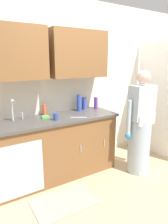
# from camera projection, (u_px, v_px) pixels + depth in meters

# --- Properties ---
(ground_plane) EXTENTS (9.00, 9.00, 0.00)m
(ground_plane) POSITION_uv_depth(u_px,v_px,m) (111.00, 187.00, 2.86)
(ground_plane) COLOR tan
(kitchen_wall_with_uppers) EXTENTS (4.80, 0.44, 2.70)m
(kitchen_wall_with_uppers) POSITION_uv_depth(u_px,v_px,m) (68.00, 78.00, 3.25)
(kitchen_wall_with_uppers) COLOR silver
(kitchen_wall_with_uppers) RESTS_ON ground
(closet_door_panel) EXTENTS (0.04, 1.10, 2.10)m
(closet_door_panel) POSITION_uv_depth(u_px,v_px,m) (161.00, 100.00, 3.66)
(closet_door_panel) COLOR silver
(closet_door_panel) RESTS_ON ground
(counter_cabinet) EXTENTS (1.90, 0.62, 0.90)m
(counter_cabinet) POSITION_uv_depth(u_px,v_px,m) (54.00, 149.00, 3.05)
(counter_cabinet) COLOR brown
(counter_cabinet) RESTS_ON ground
(countertop) EXTENTS (1.96, 0.66, 0.04)m
(countertop) POSITION_uv_depth(u_px,v_px,m) (53.00, 119.00, 2.93)
(countertop) COLOR #474442
(countertop) RESTS_ON counter_cabinet
(sink) EXTENTS (0.50, 0.36, 0.35)m
(sink) POSITION_uv_depth(u_px,v_px,m) (19.00, 124.00, 2.68)
(sink) COLOR #B7BABF
(sink) RESTS_ON counter_cabinet
(person_at_sink) EXTENTS (0.55, 0.34, 1.62)m
(person_at_sink) POSITION_uv_depth(u_px,v_px,m) (140.00, 131.00, 3.11)
(person_at_sink) COLOR white
(person_at_sink) RESTS_ON ground
(floor_mat) EXTENTS (0.80, 0.50, 0.01)m
(floor_mat) POSITION_uv_depth(u_px,v_px,m) (65.00, 202.00, 2.54)
(floor_mat) COLOR gray
(floor_mat) RESTS_ON ground
(bottle_soap) EXTENTS (0.06, 0.06, 0.17)m
(bottle_soap) POSITION_uv_depth(u_px,v_px,m) (44.00, 110.00, 3.05)
(bottle_soap) COLOR #E05933
(bottle_soap) RESTS_ON countertop
(bottle_cleaner_spray) EXTENTS (0.06, 0.06, 0.20)m
(bottle_cleaner_spray) POSITION_uv_depth(u_px,v_px,m) (96.00, 103.00, 3.47)
(bottle_cleaner_spray) COLOR #66388C
(bottle_cleaner_spray) RESTS_ON countertop
(bottle_water_short) EXTENTS (0.08, 0.08, 0.27)m
(bottle_water_short) POSITION_uv_depth(u_px,v_px,m) (79.00, 103.00, 3.30)
(bottle_water_short) COLOR #334CB2
(bottle_water_short) RESTS_ON countertop
(bottle_water_tall) EXTENTS (0.07, 0.07, 0.21)m
(bottle_water_tall) POSITION_uv_depth(u_px,v_px,m) (84.00, 103.00, 3.42)
(bottle_water_tall) COLOR #334CB2
(bottle_water_tall) RESTS_ON countertop
(cup_by_sink) EXTENTS (0.08, 0.08, 0.10)m
(cup_by_sink) POSITION_uv_depth(u_px,v_px,m) (56.00, 117.00, 2.80)
(cup_by_sink) COLOR #33478C
(cup_by_sink) RESTS_ON countertop
(knife_on_counter) EXTENTS (0.21, 0.15, 0.01)m
(knife_on_counter) POSITION_uv_depth(u_px,v_px,m) (79.00, 117.00, 2.93)
(knife_on_counter) COLOR silver
(knife_on_counter) RESTS_ON countertop
(sponge) EXTENTS (0.11, 0.07, 0.03)m
(sponge) POSITION_uv_depth(u_px,v_px,m) (45.00, 117.00, 2.91)
(sponge) COLOR #4CBF4C
(sponge) RESTS_ON countertop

